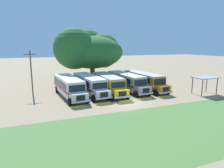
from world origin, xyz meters
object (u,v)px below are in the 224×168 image
parked_bus_slot_3 (126,81)px  waiting_shelter (205,79)px  parked_bus_slot_0 (69,86)px  parked_bus_slot_4 (144,80)px  broad_shade_tree (89,50)px  utility_pole (31,71)px  parked_bus_slot_1 (89,84)px  parked_bus_slot_2 (108,83)px

parked_bus_slot_3 → waiting_shelter: 12.40m
parked_bus_slot_0 → parked_bus_slot_4: same height
parked_bus_slot_0 → waiting_shelter: 20.98m
parked_bus_slot_4 → waiting_shelter: bearing=41.9°
broad_shade_tree → utility_pole: bearing=-148.0°
parked_bus_slot_1 → parked_bus_slot_3: (6.50, -0.01, 0.00)m
parked_bus_slot_1 → waiting_shelter: size_ratio=3.04×
parked_bus_slot_2 → waiting_shelter: 15.17m
parked_bus_slot_2 → broad_shade_tree: size_ratio=0.78×
parked_bus_slot_2 → utility_pole: utility_pole is taller
broad_shade_tree → utility_pole: size_ratio=2.06×
parked_bus_slot_0 → waiting_shelter: (19.84, -6.77, 0.87)m
parked_bus_slot_4 → parked_bus_slot_0: bearing=-93.0°
broad_shade_tree → parked_bus_slot_4: bearing=-57.0°
parked_bus_slot_2 → parked_bus_slot_4: bearing=91.4°
parked_bus_slot_4 → parked_bus_slot_3: bearing=-100.6°
broad_shade_tree → waiting_shelter: broad_shade_tree is taller
parked_bus_slot_3 → waiting_shelter: bearing=50.7°
parked_bus_slot_1 → broad_shade_tree: size_ratio=0.78×
parked_bus_slot_0 → parked_bus_slot_4: (13.02, 0.04, 0.00)m
parked_bus_slot_1 → parked_bus_slot_3: bearing=86.2°
waiting_shelter → utility_pole: bearing=157.7°
parked_bus_slot_2 → broad_shade_tree: 11.59m
utility_pole → parked_bus_slot_2: bearing=-16.7°
parked_bus_slot_4 → broad_shade_tree: (-6.80, 10.46, 4.97)m
parked_bus_slot_2 → utility_pole: bearing=-105.4°
utility_pole → broad_shade_tree: bearing=32.0°
parked_bus_slot_4 → utility_pole: utility_pole is taller
waiting_shelter → parked_bus_slot_1: bearing=156.3°
parked_bus_slot_0 → parked_bus_slot_3: (9.81, 0.46, 0.00)m
parked_bus_slot_1 → waiting_shelter: bearing=62.6°
parked_bus_slot_1 → parked_bus_slot_4: 9.72m
broad_shade_tree → parked_bus_slot_1: bearing=-106.2°
parked_bus_slot_1 → parked_bus_slot_2: (3.00, -0.44, 0.00)m
parked_bus_slot_4 → parked_bus_slot_1: bearing=-95.7°
parked_bus_slot_2 → parked_bus_slot_3: bearing=98.4°
parked_bus_slot_4 → waiting_shelter: size_ratio=3.03×
parked_bus_slot_3 → utility_pole: utility_pole is taller
parked_bus_slot_2 → waiting_shelter: parked_bus_slot_2 is taller
parked_bus_slot_1 → broad_shade_tree: (2.92, 10.03, 4.97)m
parked_bus_slot_4 → broad_shade_tree: bearing=-150.1°
parked_bus_slot_0 → broad_shade_tree: size_ratio=0.78×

